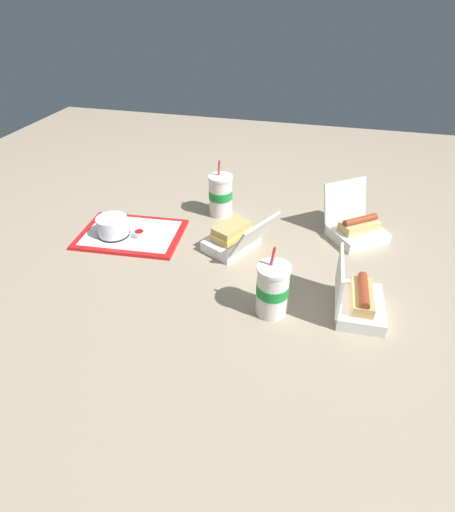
# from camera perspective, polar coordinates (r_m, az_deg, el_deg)

# --- Properties ---
(ground_plane) EXTENTS (3.20, 3.20, 0.00)m
(ground_plane) POSITION_cam_1_polar(r_m,az_deg,el_deg) (1.34, -0.43, -0.98)
(ground_plane) COLOR gray
(food_tray) EXTENTS (0.39, 0.29, 0.01)m
(food_tray) POSITION_cam_1_polar(r_m,az_deg,el_deg) (1.52, -13.56, 3.05)
(food_tray) COLOR red
(food_tray) RESTS_ON ground_plane
(cake_container) EXTENTS (0.11, 0.11, 0.07)m
(cake_container) POSITION_cam_1_polar(r_m,az_deg,el_deg) (1.50, -16.07, 4.02)
(cake_container) COLOR black
(cake_container) RESTS_ON food_tray
(ketchup_cup) EXTENTS (0.04, 0.04, 0.02)m
(ketchup_cup) POSITION_cam_1_polar(r_m,az_deg,el_deg) (1.47, -12.48, 3.09)
(ketchup_cup) COLOR white
(ketchup_cup) RESTS_ON food_tray
(napkin_stack) EXTENTS (0.10, 0.10, 0.00)m
(napkin_stack) POSITION_cam_1_polar(r_m,az_deg,el_deg) (1.54, -11.99, 4.24)
(napkin_stack) COLOR white
(napkin_stack) RESTS_ON food_tray
(plastic_fork) EXTENTS (0.11, 0.02, 0.00)m
(plastic_fork) POSITION_cam_1_polar(r_m,az_deg,el_deg) (1.44, -12.54, 1.70)
(plastic_fork) COLOR white
(plastic_fork) RESTS_ON food_tray
(clamshell_hotdog_back) EXTENTS (0.14, 0.19, 0.17)m
(clamshell_hotdog_back) POSITION_cam_1_polar(r_m,az_deg,el_deg) (1.19, 18.12, -6.05)
(clamshell_hotdog_back) COLOR white
(clamshell_hotdog_back) RESTS_ON ground_plane
(clamshell_sandwich_right) EXTENTS (0.26, 0.25, 0.15)m
(clamshell_sandwich_right) POSITION_cam_1_polar(r_m,az_deg,el_deg) (1.38, 1.04, 2.58)
(clamshell_sandwich_right) COLOR white
(clamshell_sandwich_right) RESTS_ON ground_plane
(clamshell_hotdog_corner) EXTENTS (0.26, 0.26, 0.19)m
(clamshell_hotdog_corner) POSITION_cam_1_polar(r_m,az_deg,el_deg) (1.52, 17.91, 3.88)
(clamshell_hotdog_corner) COLOR white
(clamshell_hotdog_corner) RESTS_ON ground_plane
(soda_cup_right) EXTENTS (0.09, 0.09, 0.22)m
(soda_cup_right) POSITION_cam_1_polar(r_m,az_deg,el_deg) (1.11, 6.44, -4.80)
(soda_cup_right) COLOR white
(soda_cup_right) RESTS_ON ground_plane
(soda_cup_back) EXTENTS (0.10, 0.10, 0.22)m
(soda_cup_back) POSITION_cam_1_polar(r_m,az_deg,el_deg) (1.58, -1.00, 8.69)
(soda_cup_back) COLOR white
(soda_cup_back) RESTS_ON ground_plane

